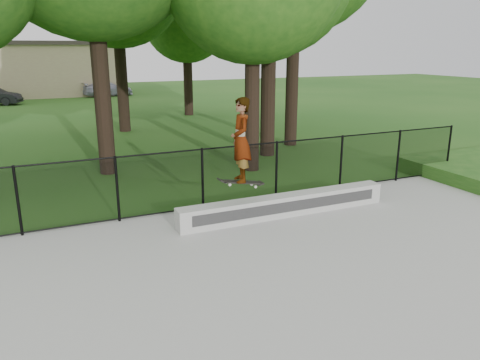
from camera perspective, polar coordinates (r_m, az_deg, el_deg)
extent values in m
plane|color=#205217|center=(6.74, 14.08, -19.29)|extent=(100.00, 100.00, 0.00)
cube|color=#AAAAA4|center=(6.72, 14.09, -19.08)|extent=(14.00, 12.00, 0.06)
cube|color=#B3B3AE|center=(10.90, 5.56, -3.06)|extent=(5.21, 0.40, 0.49)
imported|color=#A7A6BC|center=(39.95, -15.84, 10.65)|extent=(3.87, 2.18, 1.16)
cube|color=black|center=(9.92, 0.10, -0.24)|extent=(0.83, 0.23, 0.16)
imported|color=#A2BED5|center=(9.71, 0.10, 4.88)|extent=(0.54, 0.71, 1.77)
cylinder|color=black|center=(10.56, -25.46, -2.32)|extent=(0.06, 0.06, 1.50)
cylinder|color=black|center=(10.67, -14.73, -1.08)|extent=(0.06, 0.06, 1.50)
cylinder|color=black|center=(11.15, -4.59, 0.13)|extent=(0.06, 0.06, 1.50)
cylinder|color=black|center=(11.95, 4.46, 1.21)|extent=(0.06, 0.06, 1.50)
cylinder|color=black|center=(13.00, 12.22, 2.11)|extent=(0.06, 0.06, 1.50)
cylinder|color=black|center=(14.27, 18.71, 2.83)|extent=(0.06, 0.06, 1.50)
cylinder|color=black|center=(15.68, 24.10, 3.40)|extent=(0.06, 0.06, 1.50)
cylinder|color=black|center=(10.97, -4.67, 3.75)|extent=(16.00, 0.04, 0.04)
cylinder|color=black|center=(11.36, -4.51, -3.27)|extent=(16.00, 0.04, 0.04)
cube|color=black|center=(11.15, -4.59, 0.13)|extent=(16.00, 0.01, 1.50)
cylinder|color=black|center=(14.90, -16.52, 10.94)|extent=(0.44, 0.44, 5.42)
cylinder|color=black|center=(14.76, 1.48, 9.79)|extent=(0.44, 0.44, 4.52)
cylinder|color=black|center=(18.86, 6.41, 12.93)|extent=(0.44, 0.44, 5.76)
cylinder|color=black|center=(22.62, -14.24, 12.22)|extent=(0.44, 0.44, 5.13)
cylinder|color=black|center=(27.64, -6.35, 12.04)|extent=(0.44, 0.44, 4.02)
sphere|color=#1E4A13|center=(27.63, -6.58, 18.96)|extent=(4.83, 4.83, 4.83)
cylinder|color=black|center=(16.95, 3.45, 10.92)|extent=(0.44, 0.44, 4.73)
cube|color=#CBB88E|center=(42.28, -22.75, 12.23)|extent=(12.00, 6.00, 4.00)
cube|color=#3F3833|center=(42.24, -23.07, 15.12)|extent=(12.40, 6.40, 0.30)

